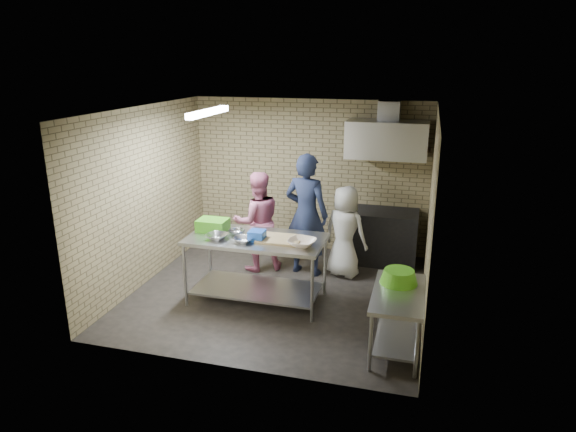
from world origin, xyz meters
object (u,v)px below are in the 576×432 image
at_px(side_counter, 397,320).
at_px(woman_pink, 258,222).
at_px(green_crate, 213,225).
at_px(bottle_red, 391,142).
at_px(green_basin, 399,276).
at_px(woman_white, 345,232).
at_px(stove, 381,237).
at_px(bottle_green, 415,144).
at_px(man_navy, 306,215).
at_px(prep_table, 257,269).
at_px(blue_tub, 257,235).

height_order(side_counter, woman_pink, woman_pink).
bearing_deg(green_crate, bottle_red, 41.75).
relative_size(side_counter, green_basin, 2.61).
xyz_separation_m(woman_pink, woman_white, (1.42, 0.12, -0.08)).
bearing_deg(stove, green_basin, -80.24).
bearing_deg(bottle_green, man_navy, -146.59).
distance_m(green_crate, bottle_red, 3.27).
relative_size(side_counter, woman_pink, 0.73).
relative_size(stove, woman_pink, 0.73).
relative_size(green_basin, bottle_red, 2.56).
xyz_separation_m(prep_table, woman_white, (1.07, 1.22, 0.26)).
xyz_separation_m(prep_table, blue_tub, (0.05, -0.10, 0.55)).
xyz_separation_m(side_counter, green_crate, (-2.73, 0.91, 0.67)).
relative_size(green_crate, man_navy, 0.22).
bearing_deg(woman_pink, woman_white, 154.21).
height_order(prep_table, stove, prep_table).
height_order(side_counter, man_navy, man_navy).
distance_m(green_basin, bottle_green, 2.98).
bearing_deg(woman_white, prep_table, 68.66).
distance_m(bottle_red, bottle_green, 0.40).
bearing_deg(woman_pink, bottle_red, 178.33).
relative_size(blue_tub, bottle_red, 1.19).
bearing_deg(bottle_red, man_navy, -138.51).
distance_m(bottle_green, man_navy, 2.15).
distance_m(green_crate, woman_pink, 1.07).
bearing_deg(blue_tub, bottle_red, 55.52).
height_order(prep_table, woman_pink, woman_pink).
bearing_deg(green_crate, green_basin, -13.75).
distance_m(side_counter, man_navy, 2.58).
xyz_separation_m(stove, green_basin, (0.43, -2.50, 0.38)).
relative_size(stove, green_basin, 2.61).
xyz_separation_m(prep_table, side_counter, (2.03, -0.79, -0.11)).
relative_size(stove, bottle_red, 6.67).
height_order(side_counter, bottle_green, bottle_green).
bearing_deg(stove, green_crate, -141.11).
xyz_separation_m(side_counter, bottle_green, (0.00, 2.99, 1.64)).
height_order(bottle_red, woman_pink, bottle_red).
bearing_deg(green_basin, woman_white, 117.98).
xyz_separation_m(green_basin, man_navy, (-1.55, 1.70, 0.15)).
bearing_deg(prep_table, green_crate, 170.27).
relative_size(blue_tub, woman_white, 0.14).
xyz_separation_m(prep_table, bottle_red, (1.63, 2.20, 1.55)).
relative_size(green_basin, bottle_green, 3.07).
bearing_deg(bottle_green, green_basin, -90.42).
height_order(stove, woman_pink, woman_pink).
bearing_deg(side_counter, prep_table, 158.65).
bearing_deg(stove, man_navy, -144.61).
relative_size(bottle_green, man_navy, 0.08).
bearing_deg(prep_table, bottle_red, 53.47).
distance_m(green_basin, woman_pink, 2.87).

